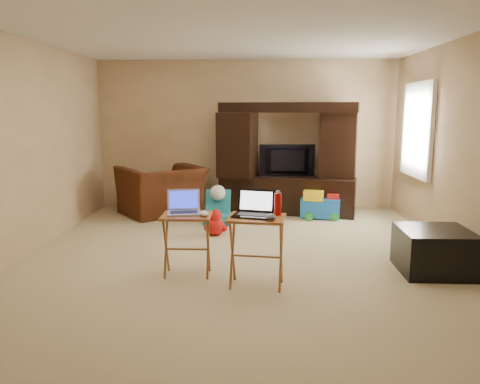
{
  "coord_description": "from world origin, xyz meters",
  "views": [
    {
      "loc": [
        0.18,
        -5.22,
        1.7
      ],
      "look_at": [
        0.0,
        -0.2,
        0.8
      ],
      "focal_mm": 35.0,
      "sensor_mm": 36.0,
      "label": 1
    }
  ],
  "objects_px": {
    "tray_table_left": "(187,245)",
    "laptop_left": "(184,202)",
    "tray_table_right": "(257,252)",
    "plush_toy": "(216,222)",
    "recliner": "(162,190)",
    "entertainment_center": "(288,158)",
    "laptop_right": "(253,204)",
    "water_bottle": "(278,204)",
    "push_toy": "(321,204)",
    "television": "(288,161)",
    "mouse_left": "(204,214)",
    "child_rocker": "(217,207)",
    "mouse_right": "(271,217)",
    "ottoman": "(434,251)"
  },
  "relations": [
    {
      "from": "tray_table_left",
      "to": "laptop_left",
      "type": "relative_size",
      "value": 1.91
    },
    {
      "from": "tray_table_right",
      "to": "tray_table_left",
      "type": "bearing_deg",
      "value": 165.77
    },
    {
      "from": "plush_toy",
      "to": "tray_table_right",
      "type": "distance_m",
      "value": 1.91
    },
    {
      "from": "recliner",
      "to": "laptop_left",
      "type": "bearing_deg",
      "value": 67.27
    },
    {
      "from": "entertainment_center",
      "to": "laptop_left",
      "type": "relative_size",
      "value": 6.56
    },
    {
      "from": "laptop_right",
      "to": "water_bottle",
      "type": "xyz_separation_m",
      "value": [
        0.24,
        0.06,
        -0.01
      ]
    },
    {
      "from": "push_toy",
      "to": "television",
      "type": "bearing_deg",
      "value": 155.08
    },
    {
      "from": "water_bottle",
      "to": "laptop_left",
      "type": "bearing_deg",
      "value": 166.2
    },
    {
      "from": "water_bottle",
      "to": "plush_toy",
      "type": "bearing_deg",
      "value": 113.39
    },
    {
      "from": "mouse_left",
      "to": "water_bottle",
      "type": "height_order",
      "value": "water_bottle"
    },
    {
      "from": "recliner",
      "to": "push_toy",
      "type": "xyz_separation_m",
      "value": [
        2.54,
        -0.22,
        -0.16
      ]
    },
    {
      "from": "tray_table_right",
      "to": "water_bottle",
      "type": "distance_m",
      "value": 0.5
    },
    {
      "from": "tray_table_left",
      "to": "tray_table_right",
      "type": "height_order",
      "value": "tray_table_right"
    },
    {
      "from": "child_rocker",
      "to": "plush_toy",
      "type": "relative_size",
      "value": 1.38
    },
    {
      "from": "laptop_left",
      "to": "recliner",
      "type": "bearing_deg",
      "value": 96.61
    },
    {
      "from": "tray_table_right",
      "to": "mouse_left",
      "type": "xyz_separation_m",
      "value": [
        -0.52,
        0.21,
        0.32
      ]
    },
    {
      "from": "entertainment_center",
      "to": "push_toy",
      "type": "distance_m",
      "value": 0.93
    },
    {
      "from": "mouse_left",
      "to": "mouse_right",
      "type": "relative_size",
      "value": 0.93
    },
    {
      "from": "entertainment_center",
      "to": "mouse_right",
      "type": "relative_size",
      "value": 15.69
    },
    {
      "from": "plush_toy",
      "to": "tray_table_left",
      "type": "relative_size",
      "value": 0.57
    },
    {
      "from": "push_toy",
      "to": "mouse_left",
      "type": "xyz_separation_m",
      "value": [
        -1.52,
        -2.67,
        0.44
      ]
    },
    {
      "from": "push_toy",
      "to": "plush_toy",
      "type": "bearing_deg",
      "value": -133.89
    },
    {
      "from": "mouse_left",
      "to": "mouse_right",
      "type": "height_order",
      "value": "mouse_right"
    },
    {
      "from": "ottoman",
      "to": "mouse_left",
      "type": "bearing_deg",
      "value": -173.71
    },
    {
      "from": "tray_table_right",
      "to": "mouse_right",
      "type": "height_order",
      "value": "mouse_right"
    },
    {
      "from": "entertainment_center",
      "to": "plush_toy",
      "type": "relative_size",
      "value": 6.03
    },
    {
      "from": "television",
      "to": "recliner",
      "type": "relative_size",
      "value": 0.76
    },
    {
      "from": "mouse_left",
      "to": "water_bottle",
      "type": "xyz_separation_m",
      "value": [
        0.72,
        -0.13,
        0.13
      ]
    },
    {
      "from": "push_toy",
      "to": "mouse_right",
      "type": "bearing_deg",
      "value": -94.34
    },
    {
      "from": "tray_table_right",
      "to": "mouse_left",
      "type": "relative_size",
      "value": 5.3
    },
    {
      "from": "plush_toy",
      "to": "ottoman",
      "type": "xyz_separation_m",
      "value": [
        2.42,
        -1.35,
        0.05
      ]
    },
    {
      "from": "plush_toy",
      "to": "laptop_right",
      "type": "bearing_deg",
      "value": -74.08
    },
    {
      "from": "entertainment_center",
      "to": "water_bottle",
      "type": "bearing_deg",
      "value": -81.49
    },
    {
      "from": "recliner",
      "to": "laptop_right",
      "type": "bearing_deg",
      "value": 77.24
    },
    {
      "from": "child_rocker",
      "to": "tray_table_left",
      "type": "bearing_deg",
      "value": -88.73
    },
    {
      "from": "plush_toy",
      "to": "push_toy",
      "type": "relative_size",
      "value": 0.6
    },
    {
      "from": "child_rocker",
      "to": "laptop_left",
      "type": "xyz_separation_m",
      "value": [
        -0.16,
        -2.18,
        0.51
      ]
    },
    {
      "from": "television",
      "to": "child_rocker",
      "type": "relative_size",
      "value": 1.82
    },
    {
      "from": "recliner",
      "to": "mouse_right",
      "type": "xyz_separation_m",
      "value": [
        1.67,
        -3.23,
        0.33
      ]
    },
    {
      "from": "child_rocker",
      "to": "mouse_right",
      "type": "bearing_deg",
      "value": -70.15
    },
    {
      "from": "push_toy",
      "to": "mouse_left",
      "type": "height_order",
      "value": "mouse_left"
    },
    {
      "from": "child_rocker",
      "to": "mouse_right",
      "type": "relative_size",
      "value": 3.58
    },
    {
      "from": "push_toy",
      "to": "tray_table_right",
      "type": "distance_m",
      "value": 3.05
    },
    {
      "from": "recliner",
      "to": "tray_table_left",
      "type": "relative_size",
      "value": 1.87
    },
    {
      "from": "recliner",
      "to": "laptop_left",
      "type": "height_order",
      "value": "laptop_left"
    },
    {
      "from": "push_toy",
      "to": "tray_table_left",
      "type": "height_order",
      "value": "tray_table_left"
    },
    {
      "from": "laptop_left",
      "to": "entertainment_center",
      "type": "bearing_deg",
      "value": 58.1
    },
    {
      "from": "tray_table_right",
      "to": "child_rocker",
      "type": "bearing_deg",
      "value": 110.57
    },
    {
      "from": "recliner",
      "to": "mouse_right",
      "type": "distance_m",
      "value": 3.65
    },
    {
      "from": "tray_table_right",
      "to": "mouse_right",
      "type": "xyz_separation_m",
      "value": [
        0.13,
        -0.12,
        0.37
      ]
    }
  ]
}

